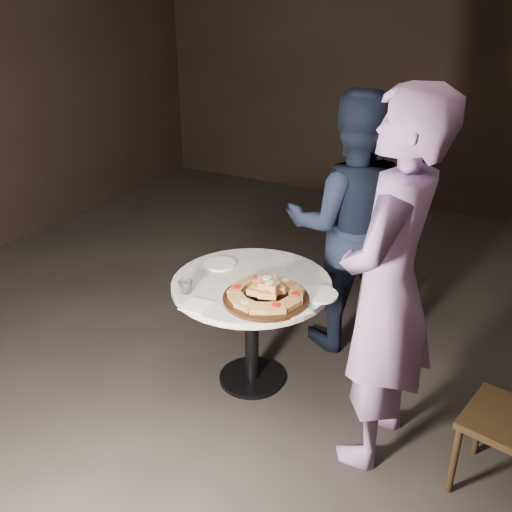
# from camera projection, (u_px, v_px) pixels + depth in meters

# --- Properties ---
(floor) EXTENTS (7.00, 7.00, 0.00)m
(floor) POSITION_uv_depth(u_px,v_px,m) (263.00, 396.00, 3.20)
(floor) COLOR black
(floor) RESTS_ON ground
(table) EXTENTS (0.98, 0.98, 0.65)m
(table) POSITION_uv_depth(u_px,v_px,m) (252.00, 301.00, 3.11)
(table) COLOR black
(table) RESTS_ON ground
(serving_board) EXTENTS (0.47, 0.47, 0.02)m
(serving_board) POSITION_uv_depth(u_px,v_px,m) (266.00, 298.00, 2.87)
(serving_board) COLOR black
(serving_board) RESTS_ON table
(focaccia_pile) EXTENTS (0.38, 0.39, 0.10)m
(focaccia_pile) POSITION_uv_depth(u_px,v_px,m) (267.00, 291.00, 2.85)
(focaccia_pile) COLOR #A97641
(focaccia_pile) RESTS_ON serving_board
(plate_left) EXTENTS (0.19, 0.19, 0.01)m
(plate_left) POSITION_uv_depth(u_px,v_px,m) (220.00, 264.00, 3.24)
(plate_left) COLOR white
(plate_left) RESTS_ON table
(plate_right) EXTENTS (0.26, 0.26, 0.01)m
(plate_right) POSITION_uv_depth(u_px,v_px,m) (319.00, 294.00, 2.92)
(plate_right) COLOR white
(plate_right) RESTS_ON table
(water_glass) EXTENTS (0.09, 0.09, 0.07)m
(water_glass) POSITION_uv_depth(u_px,v_px,m) (186.00, 287.00, 2.92)
(water_glass) COLOR silver
(water_glass) RESTS_ON table
(napkin_near) EXTENTS (0.14, 0.14, 0.01)m
(napkin_near) POSITION_uv_depth(u_px,v_px,m) (196.00, 306.00, 2.82)
(napkin_near) COLOR white
(napkin_near) RESTS_ON table
(napkin_far) EXTENTS (0.17, 0.17, 0.01)m
(napkin_far) POSITION_uv_depth(u_px,v_px,m) (296.00, 310.00, 2.78)
(napkin_far) COLOR white
(napkin_far) RESTS_ON table
(chair_far) EXTENTS (0.52, 0.54, 0.90)m
(chair_far) POSITION_uv_depth(u_px,v_px,m) (365.00, 241.00, 3.87)
(chair_far) COLOR black
(chair_far) RESTS_ON ground
(diner_navy) EXTENTS (0.96, 0.87, 1.59)m
(diner_navy) POSITION_uv_depth(u_px,v_px,m) (349.00, 225.00, 3.39)
(diner_navy) COLOR black
(diner_navy) RESTS_ON ground
(diner_teal) EXTENTS (0.44, 0.66, 1.76)m
(diner_teal) POSITION_uv_depth(u_px,v_px,m) (388.00, 289.00, 2.49)
(diner_teal) COLOR slate
(diner_teal) RESTS_ON ground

